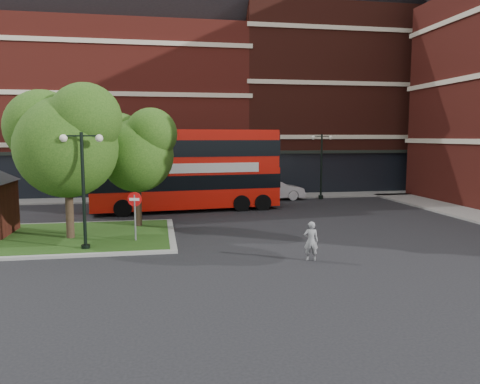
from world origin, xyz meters
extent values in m
plane|color=black|center=(0.00, 0.00, 0.00)|extent=(120.00, 120.00, 0.00)
cube|color=slate|center=(0.00, 16.50, 0.06)|extent=(44.00, 3.00, 0.12)
cube|color=maroon|center=(-8.00, 24.00, 7.00)|extent=(26.00, 12.00, 14.00)
cube|color=#471911|center=(14.00, 24.00, 8.00)|extent=(18.00, 12.00, 16.00)
cube|color=gray|center=(-8.00, 3.00, 0.06)|extent=(12.60, 7.60, 0.12)
cube|color=#19380F|center=(-8.00, 3.00, 0.07)|extent=(12.00, 7.00, 0.15)
cylinder|color=#2D2116|center=(-6.50, 2.50, 1.96)|extent=(0.36, 0.36, 3.92)
sphere|color=#1C4411|center=(-6.50, 2.50, 4.34)|extent=(4.60, 4.60, 4.60)
sphere|color=#1C4411|center=(-7.65, 3.19, 5.25)|extent=(3.45, 3.45, 3.45)
sphere|color=#1C4411|center=(-5.58, 2.04, 5.60)|extent=(3.22, 3.22, 3.22)
cylinder|color=#2D2116|center=(-3.50, 5.00, 1.74)|extent=(0.36, 0.36, 3.47)
sphere|color=#1C4411|center=(-3.50, 5.00, 3.84)|extent=(3.80, 3.80, 3.80)
sphere|color=#1C4411|center=(-4.45, 5.57, 4.65)|extent=(2.85, 2.85, 2.85)
sphere|color=#1C4411|center=(-2.74, 4.62, 4.96)|extent=(2.66, 2.66, 2.66)
cylinder|color=black|center=(-5.50, 0.20, 2.50)|extent=(0.14, 0.14, 5.00)
cylinder|color=black|center=(-5.50, 0.20, 0.15)|extent=(0.36, 0.36, 0.30)
cube|color=black|center=(-5.50, 0.20, 4.85)|extent=(1.40, 0.06, 0.06)
sphere|color=#F2EACC|center=(-6.20, 0.20, 4.75)|extent=(0.32, 0.32, 0.32)
sphere|color=#F2EACC|center=(-4.80, 0.20, 4.75)|extent=(0.32, 0.32, 0.32)
cylinder|color=black|center=(2.00, 14.50, 2.50)|extent=(0.14, 0.14, 5.00)
cylinder|color=black|center=(2.00, 14.50, 0.15)|extent=(0.36, 0.36, 0.30)
cube|color=black|center=(2.00, 14.50, 4.85)|extent=(1.40, 0.06, 0.06)
sphere|color=#F2EACC|center=(1.30, 14.50, 4.75)|extent=(0.32, 0.32, 0.32)
sphere|color=#F2EACC|center=(2.70, 14.50, 4.75)|extent=(0.32, 0.32, 0.32)
cylinder|color=black|center=(10.00, 14.50, 2.50)|extent=(0.14, 0.14, 5.00)
cylinder|color=black|center=(10.00, 14.50, 0.15)|extent=(0.36, 0.36, 0.30)
cube|color=black|center=(10.00, 14.50, 4.85)|extent=(1.40, 0.06, 0.06)
sphere|color=#F2EACC|center=(9.30, 14.50, 4.75)|extent=(0.32, 0.32, 0.32)
sphere|color=#F2EACC|center=(10.70, 14.50, 4.75)|extent=(0.32, 0.32, 0.32)
cube|color=red|center=(-0.64, 10.69, 1.65)|extent=(12.33, 4.05, 2.31)
cube|color=red|center=(-0.64, 10.69, 3.96)|extent=(12.20, 4.00, 2.31)
cube|color=black|center=(-0.64, 10.69, 4.08)|extent=(12.33, 4.05, 1.04)
cube|color=silver|center=(-0.49, 9.29, 2.86)|extent=(9.03, 1.03, 0.60)
imported|color=gray|center=(3.38, -2.79, 0.77)|extent=(0.63, 0.49, 1.55)
imported|color=#ABAEB3|center=(0.47, 16.00, 0.66)|extent=(3.98, 1.88, 1.31)
imported|color=silver|center=(6.23, 14.72, 0.79)|extent=(4.85, 1.87, 1.58)
cylinder|color=slate|center=(-3.50, 1.42, 1.11)|extent=(0.08, 0.08, 2.22)
cylinder|color=red|center=(-3.50, 1.42, 2.02)|extent=(0.63, 0.23, 0.65)
cube|color=white|center=(-3.50, 1.42, 2.02)|extent=(0.45, 0.17, 0.12)
camera|label=1|loc=(-2.45, -19.88, 4.81)|focal=35.00mm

